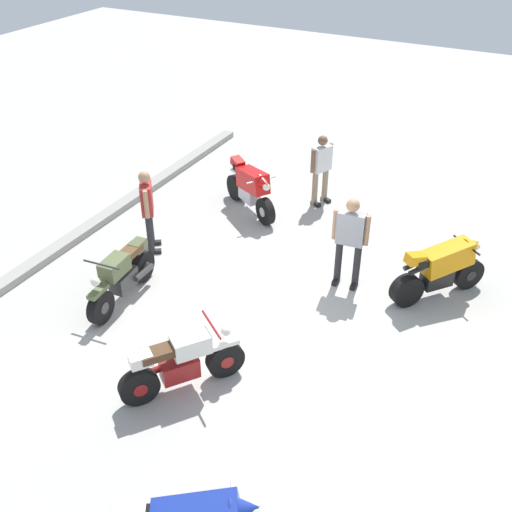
% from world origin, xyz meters
% --- Properties ---
extents(ground_plane, '(40.00, 40.00, 0.00)m').
position_xyz_m(ground_plane, '(0.00, 0.00, 0.00)').
color(ground_plane, '#ADAAA3').
extents(curb_edge, '(14.00, 0.30, 0.15)m').
position_xyz_m(curb_edge, '(0.00, 4.60, 0.07)').
color(curb_edge, gray).
rests_on(curb_edge, ground).
extents(motorcycle_red_sportbike, '(1.23, 1.73, 1.14)m').
position_xyz_m(motorcycle_red_sportbike, '(3.32, 1.93, 0.59)').
color(motorcycle_red_sportbike, black).
rests_on(motorcycle_red_sportbike, ground).
extents(motorcycle_cream_vintage, '(1.65, 1.30, 1.07)m').
position_xyz_m(motorcycle_cream_vintage, '(-2.04, 0.23, 0.49)').
color(motorcycle_cream_vintage, black).
rests_on(motorcycle_cream_vintage, ground).
extents(motorcycle_orange_sportbike, '(1.62, 1.40, 1.14)m').
position_xyz_m(motorcycle_orange_sportbike, '(2.05, -2.59, 0.59)').
color(motorcycle_orange_sportbike, black).
rests_on(motorcycle_orange_sportbike, ground).
extents(motorcycle_olive_vintage, '(1.96, 0.70, 1.07)m').
position_xyz_m(motorcycle_olive_vintage, '(-0.67, 2.40, 0.49)').
color(motorcycle_olive_vintage, black).
rests_on(motorcycle_olive_vintage, ground).
extents(person_in_gray_shirt, '(0.34, 0.68, 1.78)m').
position_xyz_m(person_in_gray_shirt, '(1.64, -0.98, 1.03)').
color(person_in_gray_shirt, '#262628').
rests_on(person_in_gray_shirt, ground).
extents(person_in_white_shirt, '(0.62, 0.45, 1.64)m').
position_xyz_m(person_in_white_shirt, '(4.41, 0.71, 0.93)').
color(person_in_white_shirt, gray).
rests_on(person_in_white_shirt, ground).
extents(person_in_red_shirt, '(0.59, 0.51, 1.74)m').
position_xyz_m(person_in_red_shirt, '(0.94, 2.96, 1.00)').
color(person_in_red_shirt, '#262628').
rests_on(person_in_red_shirt, ground).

